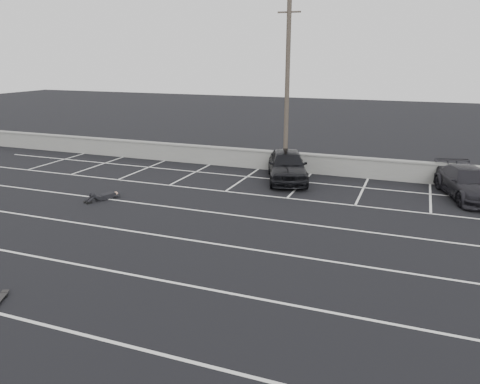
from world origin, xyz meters
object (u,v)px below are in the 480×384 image
at_px(person, 107,194).
at_px(car_right, 468,183).
at_px(utility_pole, 287,90).
at_px(car_left, 287,165).

bearing_deg(person, car_right, 42.16).
xyz_separation_m(utility_pole, person, (-6.21, -7.08, -4.23)).
relative_size(car_left, utility_pole, 0.53).
bearing_deg(utility_pole, car_right, -7.77).
bearing_deg(car_left, car_right, -18.98).
bearing_deg(person, car_left, 62.19).
relative_size(car_right, person, 2.05).
distance_m(car_left, car_right, 8.34).
bearing_deg(car_right, car_left, 163.05).
height_order(car_left, person, car_left).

